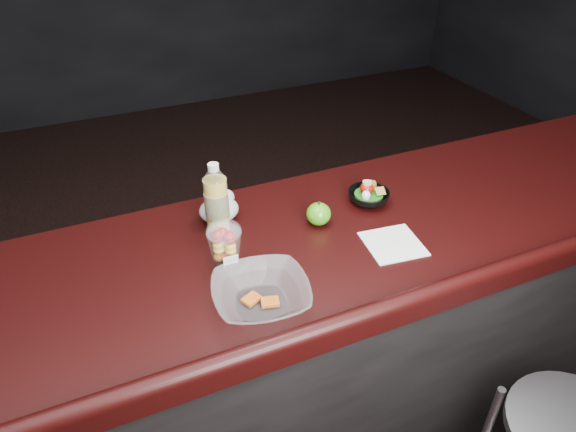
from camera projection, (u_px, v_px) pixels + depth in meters
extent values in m
cube|color=black|center=(268.00, 370.00, 1.78)|extent=(4.00, 0.65, 0.98)
cube|color=black|center=(264.00, 256.00, 1.49)|extent=(4.06, 0.71, 0.04)
cylinder|color=yellow|center=(217.00, 204.00, 1.53)|extent=(0.07, 0.07, 0.17)
cylinder|color=white|center=(217.00, 204.00, 1.53)|extent=(0.07, 0.07, 0.17)
cone|color=white|center=(214.00, 175.00, 1.47)|extent=(0.07, 0.07, 0.03)
cylinder|color=white|center=(213.00, 167.00, 1.46)|extent=(0.03, 0.03, 0.02)
cylinder|color=#072D99|center=(217.00, 204.00, 1.53)|extent=(0.07, 0.07, 0.08)
ellipsoid|color=white|center=(224.00, 231.00, 1.37)|extent=(0.10, 0.10, 0.05)
ellipsoid|color=#21790E|center=(319.00, 214.00, 1.57)|extent=(0.08, 0.08, 0.07)
cylinder|color=black|center=(319.00, 203.00, 1.55)|extent=(0.01, 0.01, 0.01)
ellipsoid|color=silver|center=(219.00, 210.00, 1.59)|extent=(0.12, 0.10, 0.07)
sphere|color=silver|center=(226.00, 197.00, 1.60)|extent=(0.05, 0.05, 0.05)
imported|color=black|center=(369.00, 197.00, 1.68)|extent=(0.17, 0.17, 0.04)
cylinder|color=#0F470C|center=(369.00, 195.00, 1.68)|extent=(0.09, 0.09, 0.01)
ellipsoid|color=#A31007|center=(367.00, 188.00, 1.67)|extent=(0.04, 0.04, 0.04)
cylinder|color=beige|center=(367.00, 183.00, 1.66)|extent=(0.03, 0.03, 0.01)
ellipsoid|color=white|center=(366.00, 196.00, 1.64)|extent=(0.03, 0.03, 0.04)
imported|color=silver|center=(261.00, 295.00, 1.29)|extent=(0.28, 0.28, 0.06)
cube|color=#990F0C|center=(251.00, 299.00, 1.30)|extent=(0.06, 0.05, 0.01)
cube|color=#990F0C|center=(270.00, 302.00, 1.29)|extent=(0.05, 0.04, 0.01)
cube|color=white|center=(393.00, 244.00, 1.50)|extent=(0.18, 0.18, 0.00)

